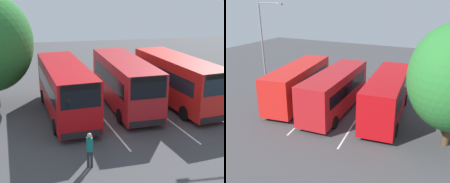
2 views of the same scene
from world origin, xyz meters
TOP-DOWN VIEW (x-y plane):
  - ground_plane at (0.00, 0.00)m, footprint 63.12×63.12m
  - bus_far_left at (0.05, -4.11)m, footprint 9.49×3.43m
  - bus_center_left at (-0.72, 0.09)m, footprint 9.41×3.02m
  - bus_center_right at (-0.44, 3.95)m, footprint 9.54×3.84m
  - pedestrian at (7.16, -3.58)m, footprint 0.38×0.38m
  - lane_stripe_outer_left at (0.00, -1.98)m, footprint 12.15×1.56m
  - lane_stripe_inner_left at (0.00, 1.98)m, footprint 12.15×1.56m

SIDE VIEW (x-z plane):
  - ground_plane at x=0.00m, z-range 0.00..0.00m
  - lane_stripe_outer_left at x=0.00m, z-range 0.00..0.01m
  - lane_stripe_inner_left at x=0.00m, z-range 0.00..0.01m
  - pedestrian at x=7.16m, z-range 0.16..1.93m
  - bus_far_left at x=0.05m, z-range 0.16..3.58m
  - bus_center_left at x=-0.72m, z-range 0.16..3.58m
  - bus_center_right at x=-0.44m, z-range 0.16..3.58m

